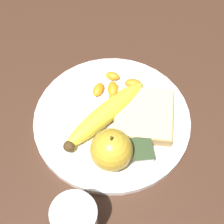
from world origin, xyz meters
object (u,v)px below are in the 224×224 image
Objects in this scene: bread_slice at (144,115)px; jam_packet at (142,151)px; juice_glass at (76,223)px; apple at (111,150)px; plate at (112,119)px; banana at (105,116)px; fork at (103,121)px.

bread_slice is 3.00× the size of jam_packet.
juice_glass is 0.13m from apple.
plate is 6.62× the size of jam_packet.
apple is at bearing 1.34° from banana.
fork is (-0.07, -0.01, -0.03)m from apple.
juice_glass is 0.65× the size of fork.
plate is at bearing -97.25° from bread_slice.
banana is (-0.07, -0.00, -0.02)m from apple.
plate is 0.03m from banana.
jam_packet is at bearing -6.63° from fork.
banana is 1.22× the size of fork.
bread_slice is (-0.18, 0.13, -0.02)m from juice_glass.
banana is (-0.18, 0.06, -0.01)m from juice_glass.
jam_packet is at bearing 94.39° from apple.
jam_packet is (-0.00, 0.05, -0.02)m from apple.
juice_glass reaches higher than plate.
banana is at bearing -178.66° from apple.
juice_glass reaches higher than bread_slice.
bread_slice is 0.92× the size of fork.
jam_packet is (0.07, 0.06, 0.01)m from fork.
bread_slice is 0.07m from jam_packet.
apple reaches higher than fork.
bread_slice is (0.01, 0.06, 0.02)m from plate.
fork is (0.01, -0.02, 0.01)m from plate.
apple is 0.57× the size of fork.
juice_glass is 0.19m from banana.
bread_slice is 0.07m from fork.
apple is 0.62× the size of bread_slice.
plate is at bearing 158.44° from juice_glass.
bread_slice is at bearing 89.01° from banana.
fork is at bearing -70.37° from plate.
juice_glass is at bearing -21.56° from plate.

